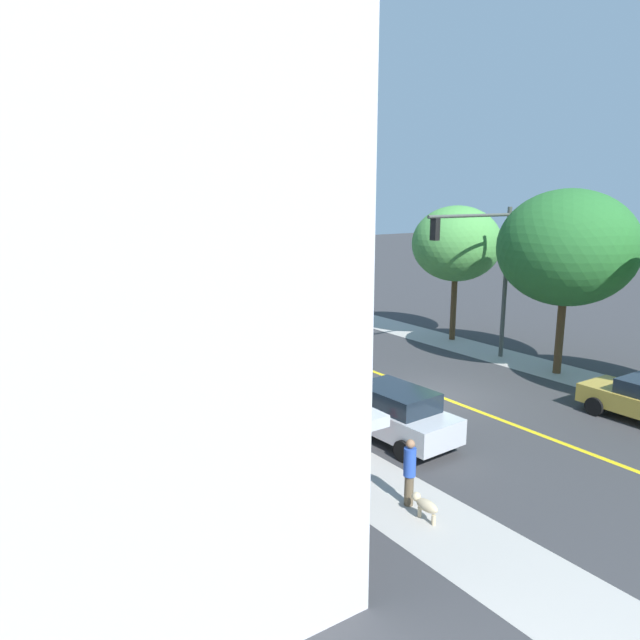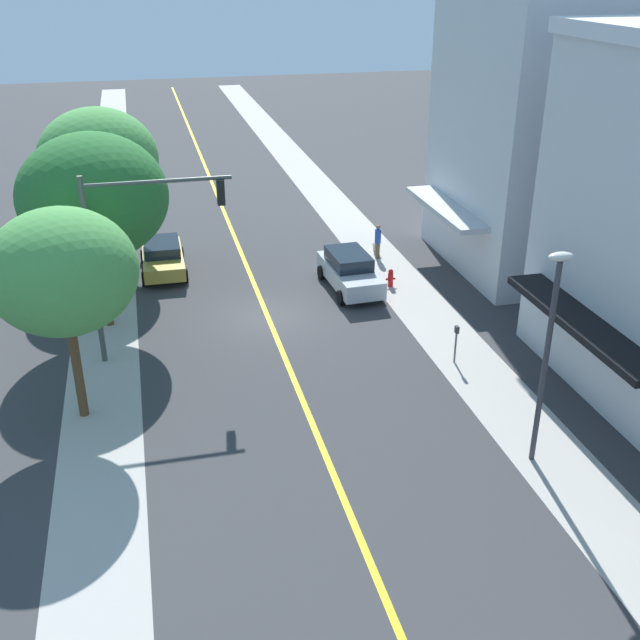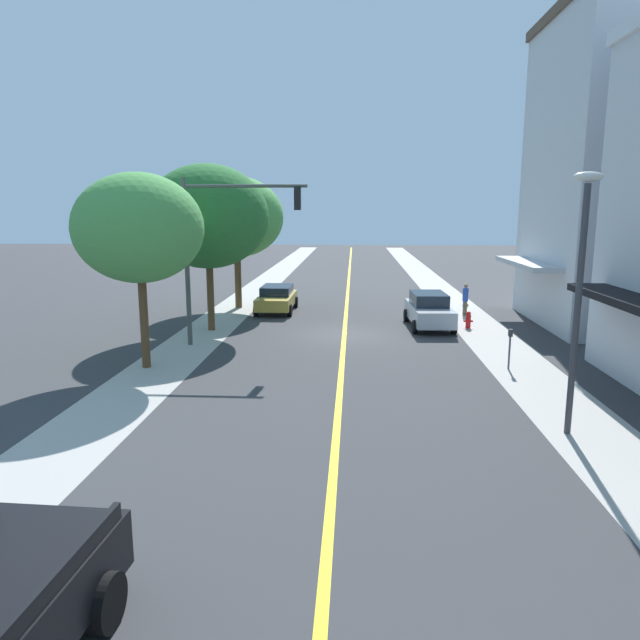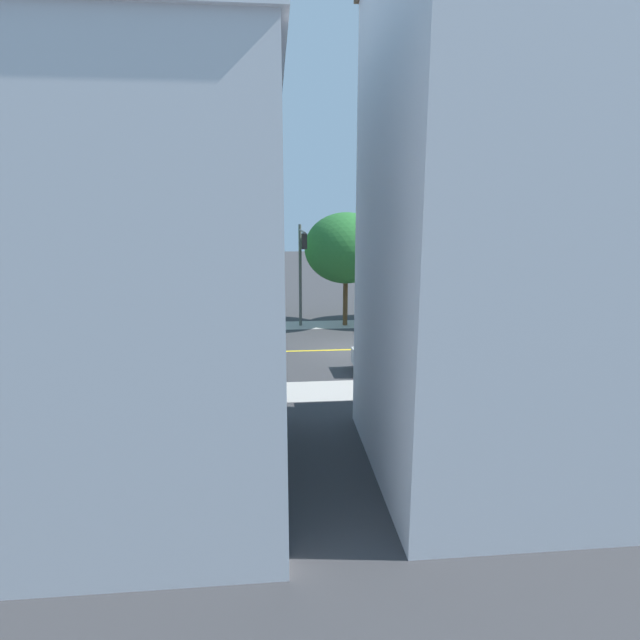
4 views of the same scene
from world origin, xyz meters
The scene contains 16 objects.
ground_plane centered at (0.00, 0.00, 0.00)m, with size 140.00×140.00×0.00m, color #38383A.
sidewalk_left centered at (-6.50, 0.00, 0.00)m, with size 2.51×126.00×0.01m, color #ADA8A0.
sidewalk_right centered at (6.50, 0.00, 0.00)m, with size 2.51×126.00×0.01m, color #ADA8A0.
road_centerline_stripe centered at (0.00, 0.00, 0.00)m, with size 0.20×126.00×0.00m, color yellow.
pale_office_building centered at (-13.60, -3.26, 7.44)m, with size 9.57×9.27×14.86m.
street_tree_left_near centered at (7.06, 5.94, 4.97)m, with size 4.48×4.48×6.88m.
street_tree_right_corner centered at (6.31, -0.76, 5.30)m, with size 5.58×5.58×7.68m.
street_tree_left_far centered at (6.28, -7.17, 5.20)m, with size 5.34×5.34×7.48m.
fire_hydrant centered at (-5.92, -1.86, 0.41)m, with size 0.44×0.24×0.82m.
parking_meter centered at (-5.96, 5.45, 0.95)m, with size 0.12×0.18×1.46m.
traffic_light_mast centered at (4.99, 2.33, 4.63)m, with size 5.10×0.32×6.89m.
street_lamp centered at (-5.87, 11.52, 4.01)m, with size 0.70×0.36×6.49m.
silver_sedan_left_curb centered at (-4.06, -2.02, 0.86)m, with size 2.16×4.59×1.66m.
gold_sedan_right_curb centered at (3.89, -6.02, 0.76)m, with size 2.08×4.46×1.43m.
pedestrian_blue_shirt centered at (-6.41, -5.38, 0.92)m, with size 0.30×0.30×1.71m.
small_dog centered at (-6.57, -6.10, 0.38)m, with size 0.30×0.77×0.58m.
Camera 3 is at (-0.39, 25.81, 5.59)m, focal length 32.50 mm.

